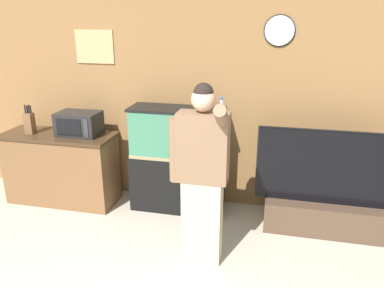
{
  "coord_description": "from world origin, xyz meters",
  "views": [
    {
      "loc": [
        1.11,
        -1.31,
        2.29
      ],
      "look_at": [
        0.31,
        2.2,
        1.05
      ],
      "focal_mm": 35.0,
      "sensor_mm": 36.0,
      "label": 1
    }
  ],
  "objects_px": {
    "tv_on_stand": "(325,203)",
    "person_standing": "(202,174)",
    "microwave": "(79,124)",
    "counter_island": "(62,168)",
    "knife_block": "(29,123)",
    "aquarium_on_stand": "(178,160)"
  },
  "relations": [
    {
      "from": "aquarium_on_stand",
      "to": "person_standing",
      "type": "distance_m",
      "value": 1.11
    },
    {
      "from": "microwave",
      "to": "aquarium_on_stand",
      "type": "xyz_separation_m",
      "value": [
        1.21,
        0.1,
        -0.41
      ]
    },
    {
      "from": "counter_island",
      "to": "aquarium_on_stand",
      "type": "distance_m",
      "value": 1.51
    },
    {
      "from": "counter_island",
      "to": "knife_block",
      "type": "bearing_deg",
      "value": -171.06
    },
    {
      "from": "microwave",
      "to": "person_standing",
      "type": "height_order",
      "value": "person_standing"
    },
    {
      "from": "counter_island",
      "to": "knife_block",
      "type": "relative_size",
      "value": 3.91
    },
    {
      "from": "aquarium_on_stand",
      "to": "counter_island",
      "type": "bearing_deg",
      "value": -174.88
    },
    {
      "from": "person_standing",
      "to": "counter_island",
      "type": "bearing_deg",
      "value": 157.44
    },
    {
      "from": "counter_island",
      "to": "aquarium_on_stand",
      "type": "xyz_separation_m",
      "value": [
        1.49,
        0.13,
        0.19
      ]
    },
    {
      "from": "microwave",
      "to": "tv_on_stand",
      "type": "distance_m",
      "value": 3.0
    },
    {
      "from": "counter_island",
      "to": "microwave",
      "type": "distance_m",
      "value": 0.66
    },
    {
      "from": "tv_on_stand",
      "to": "person_standing",
      "type": "height_order",
      "value": "person_standing"
    },
    {
      "from": "tv_on_stand",
      "to": "person_standing",
      "type": "xyz_separation_m",
      "value": [
        -1.22,
        -0.8,
        0.57
      ]
    },
    {
      "from": "counter_island",
      "to": "person_standing",
      "type": "xyz_separation_m",
      "value": [
        1.98,
        -0.82,
        0.46
      ]
    },
    {
      "from": "counter_island",
      "to": "aquarium_on_stand",
      "type": "height_order",
      "value": "aquarium_on_stand"
    },
    {
      "from": "aquarium_on_stand",
      "to": "knife_block",
      "type": "bearing_deg",
      "value": -174.18
    },
    {
      "from": "knife_block",
      "to": "aquarium_on_stand",
      "type": "height_order",
      "value": "aquarium_on_stand"
    },
    {
      "from": "knife_block",
      "to": "person_standing",
      "type": "bearing_deg",
      "value": -18.39
    },
    {
      "from": "knife_block",
      "to": "aquarium_on_stand",
      "type": "xyz_separation_m",
      "value": [
        1.83,
        0.19,
        -0.4
      ]
    },
    {
      "from": "knife_block",
      "to": "person_standing",
      "type": "relative_size",
      "value": 0.21
    },
    {
      "from": "counter_island",
      "to": "knife_block",
      "type": "distance_m",
      "value": 0.68
    },
    {
      "from": "aquarium_on_stand",
      "to": "tv_on_stand",
      "type": "relative_size",
      "value": 0.83
    }
  ]
}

